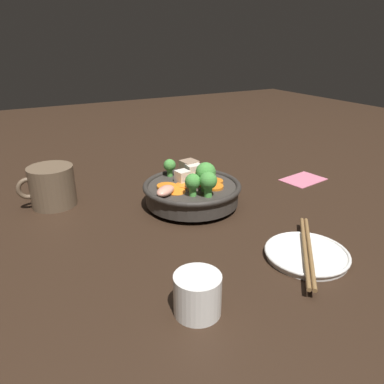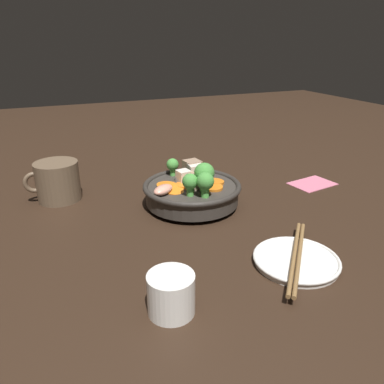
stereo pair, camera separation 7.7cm
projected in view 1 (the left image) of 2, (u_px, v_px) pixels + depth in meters
ground_plane at (192, 205)px, 0.84m from camera, size 3.00×3.00×0.00m
stirfry_bowl at (192, 190)px, 0.82m from camera, size 0.22×0.22×0.11m
side_saucer at (307, 254)px, 0.64m from camera, size 0.14×0.14×0.01m
tea_cup at (197, 294)px, 0.50m from camera, size 0.07×0.07×0.06m
dark_mug at (52, 186)px, 0.82m from camera, size 0.12×0.10×0.09m
napkin at (304, 179)px, 0.99m from camera, size 0.12×0.09×0.00m
chopsticks_pair at (307, 249)px, 0.63m from camera, size 0.16×0.18×0.01m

